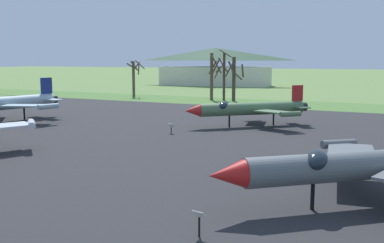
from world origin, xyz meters
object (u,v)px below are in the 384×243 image
at_px(info_placard_rear_center, 171,127).
at_px(jet_fighter_rear_left, 361,165).
at_px(visitor_building, 215,67).
at_px(info_placard_rear_left, 199,221).
at_px(jet_fighter_rear_center, 250,108).

relative_size(info_placard_rear_center, jet_fighter_rear_left, 0.08).
distance_m(jet_fighter_rear_left, visitor_building, 92.20).
bearing_deg(visitor_building, info_placard_rear_left, -67.09).
relative_size(jet_fighter_rear_center, info_placard_rear_left, 9.97).
relative_size(jet_fighter_rear_center, jet_fighter_rear_left, 0.90).
bearing_deg(info_placard_rear_center, info_placard_rear_left, -58.59).
bearing_deg(jet_fighter_rear_center, info_placard_rear_center, -124.22).
bearing_deg(info_placard_rear_center, jet_fighter_rear_center, 55.78).
distance_m(info_placard_rear_center, jet_fighter_rear_left, 21.59).
height_order(jet_fighter_rear_center, info_placard_rear_center, jet_fighter_rear_center).
distance_m(jet_fighter_rear_center, info_placard_rear_center, 8.64).
distance_m(info_placard_rear_center, info_placard_rear_left, 23.11).
relative_size(info_placard_rear_left, visitor_building, 0.04).
distance_m(jet_fighter_rear_center, info_placard_rear_left, 27.78).
bearing_deg(visitor_building, jet_fighter_rear_left, -62.74).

